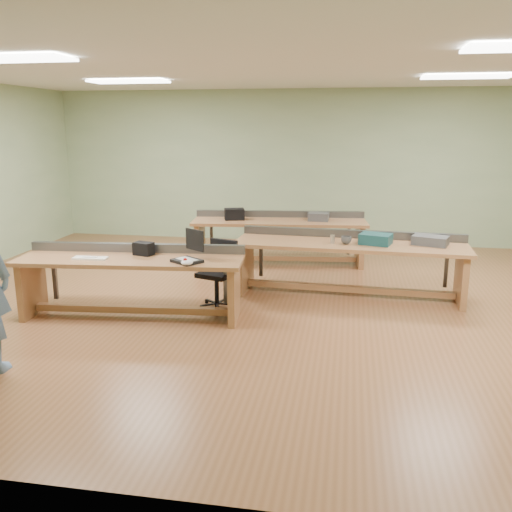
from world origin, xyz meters
name	(u,v)px	position (x,y,z in m)	size (l,w,h in m)	color
floor	(273,302)	(0.00, 0.00, 0.00)	(10.00, 10.00, 0.00)	brown
ceiling	(275,66)	(0.00, 0.00, 3.00)	(10.00, 10.00, 0.00)	silver
wall_back	(302,167)	(0.00, 4.00, 1.50)	(10.00, 0.04, 3.00)	#9CB287
wall_front	(176,272)	(0.00, -4.00, 1.50)	(10.00, 0.04, 3.00)	#9CB287
fluor_panels	(275,69)	(0.00, 0.00, 2.97)	(6.20, 3.50, 0.03)	white
workbench_front	(132,273)	(-1.64, -0.81, 0.55)	(2.79, 0.97, 0.86)	#9F6743
workbench_mid	(350,256)	(0.98, 0.52, 0.56)	(3.17, 0.99, 0.86)	#9F6743
workbench_back	(279,231)	(-0.20, 2.13, 0.56)	(2.98, 1.08, 0.86)	#9F6743
laptop_base	(187,261)	(-0.89, -0.93, 0.77)	(0.32, 0.26, 0.03)	black
laptop_screen	(195,240)	(-0.82, -0.83, 1.00)	(0.32, 0.02, 0.25)	black
keyboard	(90,258)	(-2.08, -0.98, 0.76)	(0.41, 0.14, 0.02)	white
trackball_mouse	(187,262)	(-0.85, -1.06, 0.78)	(0.14, 0.16, 0.07)	white
camera_bag	(144,249)	(-1.53, -0.66, 0.83)	(0.23, 0.15, 0.16)	black
task_chair	(218,283)	(-0.68, -0.26, 0.32)	(0.59, 0.59, 0.87)	black
parts_bin_teal	(376,239)	(1.32, 0.46, 0.82)	(0.40, 0.30, 0.14)	#154046
parts_bin_grey	(430,240)	(2.04, 0.54, 0.81)	(0.45, 0.29, 0.12)	#3E3E41
mug	(346,240)	(0.93, 0.40, 0.80)	(0.14, 0.14, 0.11)	#3E3E41
drinks_can	(332,239)	(0.75, 0.43, 0.81)	(0.06, 0.06, 0.11)	#B5B5B9
storage_box_back	(234,214)	(-0.96, 2.05, 0.84)	(0.33, 0.23, 0.19)	black
tray_back	(319,217)	(0.45, 2.18, 0.82)	(0.34, 0.25, 0.13)	#3E3E41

